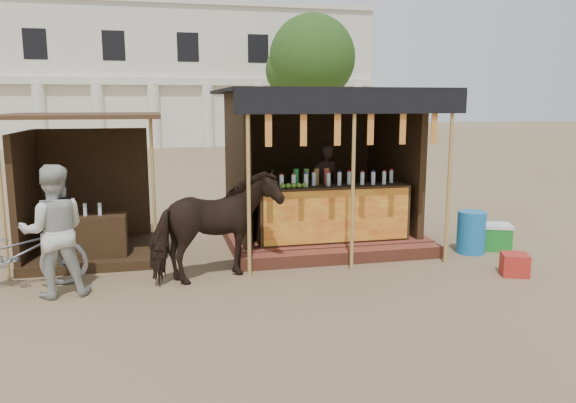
# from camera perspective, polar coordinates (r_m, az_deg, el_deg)

# --- Properties ---
(ground) EXTENTS (120.00, 120.00, 0.00)m
(ground) POSITION_cam_1_polar(r_m,az_deg,el_deg) (7.15, 2.95, -10.92)
(ground) COLOR #846B4C
(ground) RESTS_ON ground
(main_stall) EXTENTS (3.60, 3.61, 2.78)m
(main_stall) POSITION_cam_1_polar(r_m,az_deg,el_deg) (10.30, 3.26, 1.46)
(main_stall) COLOR brown
(main_stall) RESTS_ON ground
(secondary_stall) EXTENTS (2.40, 2.40, 2.38)m
(secondary_stall) POSITION_cam_1_polar(r_m,az_deg,el_deg) (9.89, -20.45, -0.53)
(secondary_stall) COLOR #332212
(secondary_stall) RESTS_ON ground
(cow) EXTENTS (2.05, 1.49, 1.58)m
(cow) POSITION_cam_1_polar(r_m,az_deg,el_deg) (8.14, -7.32, -2.57)
(cow) COLOR black
(cow) RESTS_ON ground
(motorbike) EXTENTS (1.95, 0.82, 1.00)m
(motorbike) POSITION_cam_1_polar(r_m,az_deg,el_deg) (8.63, -26.02, -4.79)
(motorbike) COLOR #95959D
(motorbike) RESTS_ON ground
(bystander) EXTENTS (0.94, 0.78, 1.77)m
(bystander) POSITION_cam_1_polar(r_m,az_deg,el_deg) (8.02, -22.70, -2.80)
(bystander) COLOR #B7B8B2
(bystander) RESTS_ON ground
(blue_barrel) EXTENTS (0.48, 0.48, 0.72)m
(blue_barrel) POSITION_cam_1_polar(r_m,az_deg,el_deg) (10.12, 18.11, -2.99)
(blue_barrel) COLOR #1769B0
(blue_barrel) RESTS_ON ground
(red_crate) EXTENTS (0.49, 0.49, 0.33)m
(red_crate) POSITION_cam_1_polar(r_m,az_deg,el_deg) (9.10, 22.03, -5.95)
(red_crate) COLOR #A6241B
(red_crate) RESTS_ON ground
(cooler) EXTENTS (0.76, 0.65, 0.46)m
(cooler) POSITION_cam_1_polar(r_m,az_deg,el_deg) (10.50, 19.98, -3.36)
(cooler) COLOR #1B7D26
(cooler) RESTS_ON ground
(background_building) EXTENTS (26.00, 7.45, 8.18)m
(background_building) POSITION_cam_1_polar(r_m,az_deg,el_deg) (36.39, -13.57, 12.03)
(background_building) COLOR silver
(background_building) RESTS_ON ground
(tree) EXTENTS (4.50, 4.40, 7.00)m
(tree) POSITION_cam_1_polar(r_m,az_deg,el_deg) (29.64, 2.04, 14.07)
(tree) COLOR #382314
(tree) RESTS_ON ground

